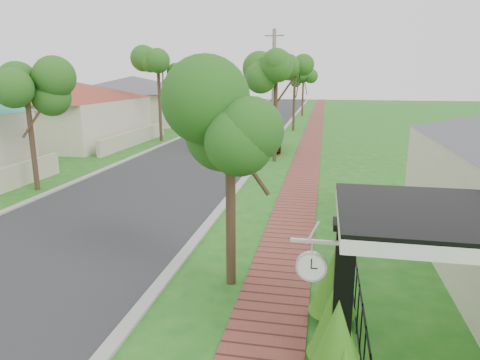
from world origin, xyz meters
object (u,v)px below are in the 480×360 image
Objects in this scene: porch_post at (342,305)px; parked_car_white at (267,120)px; near_tree at (230,119)px; utility_pole at (273,90)px; parked_car_red at (264,137)px; station_clock at (312,264)px.

porch_post is 0.59× the size of parked_car_white.
utility_pole is (-1.30, 18.50, 0.00)m from near_tree.
porch_post is at bearing -88.23° from parked_car_red.
utility_pole reaches higher than porch_post.
utility_pole is at bearing -71.19° from parked_car_white.
utility_pole reaches higher than parked_car_white.
station_clock is (-0.50, -0.40, 0.83)m from porch_post.
porch_post is at bearing -46.77° from near_tree.
utility_pole is (-3.65, 21.00, 2.64)m from porch_post.
station_clock is at bearing -141.07° from porch_post.
station_clock is (3.65, -21.12, 1.13)m from parked_car_red.
porch_post reaches higher than station_clock.
utility_pole reaches higher than parked_car_red.
parked_car_red is (-4.15, 20.72, -0.30)m from porch_post.
porch_post is at bearing 38.93° from station_clock.
near_tree is 0.64× the size of utility_pole.
parked_car_red is 11.68m from parked_car_white.
station_clock is (3.15, -21.40, -1.81)m from utility_pole.
station_clock is at bearing -81.61° from utility_pole.
parked_car_white is 0.58× the size of utility_pole.
near_tree is at bearing 133.23° from porch_post.
utility_pole is 9.71× the size of station_clock.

